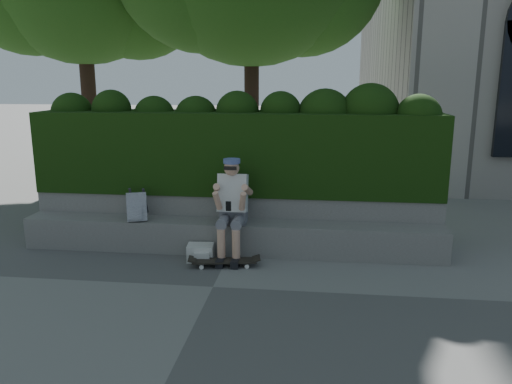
# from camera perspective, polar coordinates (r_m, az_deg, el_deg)

# --- Properties ---
(ground) EXTENTS (80.00, 80.00, 0.00)m
(ground) POSITION_cam_1_polar(r_m,az_deg,el_deg) (6.09, -4.94, -10.75)
(ground) COLOR slate
(ground) RESTS_ON ground
(bench_ledge) EXTENTS (6.00, 0.45, 0.45)m
(bench_ledge) POSITION_cam_1_polar(r_m,az_deg,el_deg) (7.16, -2.95, -5.13)
(bench_ledge) COLOR gray
(bench_ledge) RESTS_ON ground
(planter_wall) EXTENTS (6.00, 0.50, 0.75)m
(planter_wall) POSITION_cam_1_polar(r_m,az_deg,el_deg) (7.57, -2.36, -2.95)
(planter_wall) COLOR gray
(planter_wall) RESTS_ON ground
(hedge) EXTENTS (6.00, 1.00, 1.20)m
(hedge) POSITION_cam_1_polar(r_m,az_deg,el_deg) (7.58, -2.16, 4.62)
(hedge) COLOR black
(hedge) RESTS_ON planter_wall
(person) EXTENTS (0.40, 0.76, 1.38)m
(person) POSITION_cam_1_polar(r_m,az_deg,el_deg) (6.83, -2.75, -1.42)
(person) COLOR slate
(person) RESTS_ON ground
(skateboard) EXTENTS (0.87, 0.34, 0.09)m
(skateboard) POSITION_cam_1_polar(r_m,az_deg,el_deg) (6.68, -3.64, -7.89)
(skateboard) COLOR black
(skateboard) RESTS_ON ground
(backpack_plaid) EXTENTS (0.31, 0.24, 0.41)m
(backpack_plaid) POSITION_cam_1_polar(r_m,az_deg,el_deg) (7.29, -13.48, -1.66)
(backpack_plaid) COLOR #BABCC0
(backpack_plaid) RESTS_ON bench_ledge
(backpack_ground) EXTENTS (0.38, 0.28, 0.23)m
(backpack_ground) POSITION_cam_1_polar(r_m,az_deg,el_deg) (6.90, -6.36, -6.89)
(backpack_ground) COLOR silver
(backpack_ground) RESTS_ON ground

